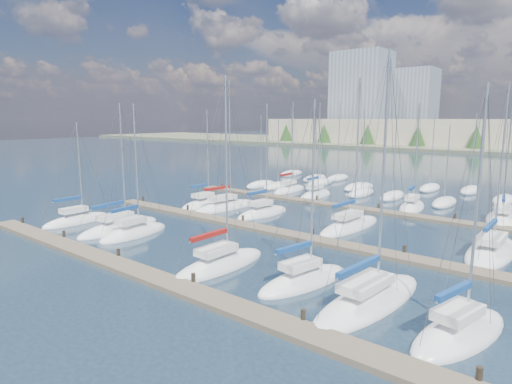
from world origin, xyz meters
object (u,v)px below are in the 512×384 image
Objects in this scene: sailboat_a at (78,221)px; sailboat_d at (221,264)px; sailboat_b at (120,228)px; sailboat_i at (225,207)px; sailboat_k at (350,226)px; sailboat_q at (501,219)px; sailboat_g at (460,333)px; sailboat_c at (134,233)px; sailboat_h at (205,204)px; sailboat_j at (263,213)px; sailboat_e at (304,280)px; sailboat_n at (290,190)px; sailboat_o at (316,195)px; sailboat_p at (412,207)px; sailboat_m at (491,252)px; sailboat_f at (370,301)px.

sailboat_a is 20.04m from sailboat_d.
sailboat_i reaches higher than sailboat_b.
sailboat_k is 1.27× the size of sailboat_q.
sailboat_i is at bearing 63.09° from sailboat_a.
sailboat_a is at bearing -167.72° from sailboat_g.
sailboat_c is at bearing -169.60° from sailboat_g.
sailboat_q is at bearing 65.76° from sailboat_d.
sailboat_h is at bearing 101.92° from sailboat_c.
sailboat_j is 8.29m from sailboat_h.
sailboat_n is at bearing 136.70° from sailboat_e.
sailboat_j is 0.96× the size of sailboat_o.
sailboat_e is 26.22m from sailboat_a.
sailboat_a is at bearing -139.49° from sailboat_p.
sailboat_j is at bearing 6.99° from sailboat_i.
sailboat_b is at bearing -169.88° from sailboat_g.
sailboat_c is (-27.37, 1.14, -0.00)m from sailboat_g.
sailboat_n is 1.05× the size of sailboat_p.
sailboat_m is (10.53, -12.95, -0.02)m from sailboat_p.
sailboat_q is at bearing 31.65° from sailboat_i.
sailboat_k is 1.06× the size of sailboat_d.
sailboat_q reaches higher than sailboat_a.
sailboat_c is (-3.98, -13.55, -0.00)m from sailboat_j.
sailboat_f is at bearing -7.49° from sailboat_b.
sailboat_m is at bearing -30.28° from sailboat_o.
sailboat_m is (3.45, 14.29, -0.00)m from sailboat_f.
sailboat_n reaches higher than sailboat_o.
sailboat_m is (14.11, 15.15, -0.01)m from sailboat_d.
sailboat_b is 27.48m from sailboat_n.
sailboat_o is at bearing 144.38° from sailboat_g.
sailboat_b is at bearing -154.81° from sailboat_m.
sailboat_a is 0.77× the size of sailboat_d.
sailboat_q is 12.59m from sailboat_m.
sailboat_a is at bearing -167.79° from sailboat_e.
sailboat_a is (-5.59, -1.08, 0.01)m from sailboat_b.
sailboat_n is at bearing 82.35° from sailboat_h.
sailboat_o is 26.47m from sailboat_m.
sailboat_a is 0.78× the size of sailboat_m.
sailboat_q is (9.17, -0.43, -0.01)m from sailboat_p.
sailboat_g is at bearing -8.71° from sailboat_b.
sailboat_p is at bearing 106.21° from sailboat_e.
sailboat_e is at bearing -177.86° from sailboat_f.
sailboat_h is 0.92× the size of sailboat_o.
sailboat_k reaches higher than sailboat_g.
sailboat_b is 0.81× the size of sailboat_i.
sailboat_n is at bearing 153.50° from sailboat_m.
sailboat_j is at bearing 146.37° from sailboat_e.
sailboat_k reaches higher than sailboat_m.
sailboat_b is 30.03m from sailboat_g.
sailboat_g reaches higher than sailboat_b.
sailboat_d is (11.81, -1.25, 0.00)m from sailboat_c.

